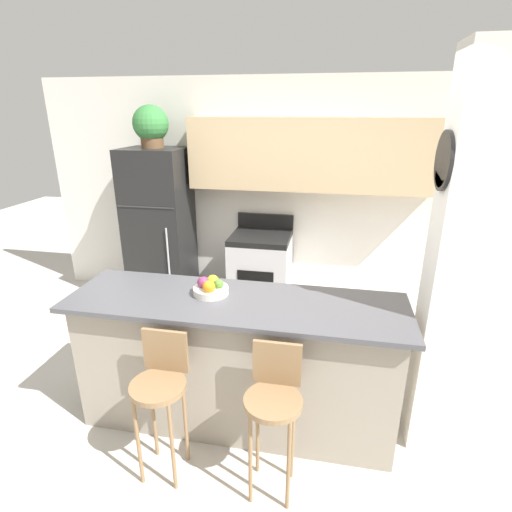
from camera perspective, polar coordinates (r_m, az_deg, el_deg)
The scene contains 11 objects.
ground_plane at distance 3.27m, azimuth -2.67°, elevation -22.14°, with size 14.00×14.00×0.00m, color beige.
wall_back at distance 4.50m, azimuth 5.10°, elevation 10.89°, with size 5.60×0.38×2.55m.
pillar_right at distance 2.74m, azimuth 27.07°, elevation -1.82°, with size 0.38×0.34×2.55m.
counter_bar at distance 2.96m, azimuth -2.84°, elevation -14.93°, with size 2.31×0.68×1.00m.
refrigerator at distance 4.75m, azimuth -13.57°, elevation 3.78°, with size 0.67×0.62×1.81m.
stove_range at distance 4.55m, azimuth 0.68°, elevation -2.33°, with size 0.65×0.64×1.07m.
bar_stool_left at distance 2.60m, azimuth -13.44°, elevation -17.64°, with size 0.34×0.34×0.96m.
bar_stool_right at distance 2.44m, azimuth 2.58°, elevation -20.01°, with size 0.34×0.34×0.96m.
potted_plant_on_fridge at distance 4.57m, azimuth -14.79°, elevation 17.59°, with size 0.38×0.38×0.44m.
fruit_bowl at distance 2.79m, azimuth -6.53°, elevation -4.51°, with size 0.24×0.24×0.12m.
trash_bin at distance 4.63m, azimuth -7.52°, elevation -5.75°, with size 0.28×0.28×0.38m.
Camera 1 is at (0.60, -2.35, 2.21)m, focal length 28.00 mm.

